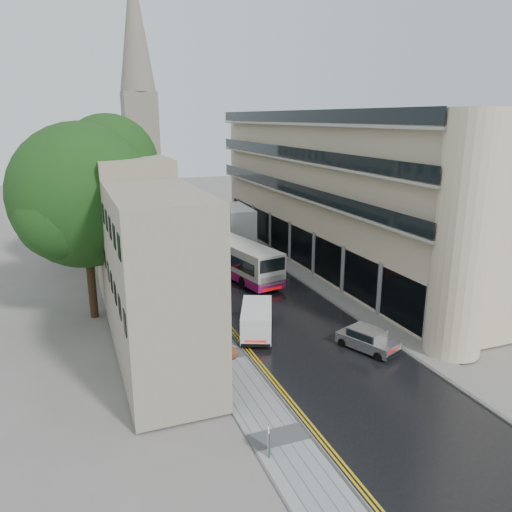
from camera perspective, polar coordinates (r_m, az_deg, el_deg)
ground at (r=24.19m, az=18.98°, el=-19.60°), size 200.00×200.00×0.00m
road at (r=46.36m, az=-2.99°, el=-1.47°), size 9.00×85.00×0.02m
left_sidewalk at (r=44.99m, az=-10.09°, el=-2.18°), size 2.70×85.00×0.12m
right_sidewalk at (r=48.21m, az=3.13°, el=-0.74°), size 1.80×85.00×0.12m
old_shop_row at (r=45.53m, az=-15.53°, el=5.41°), size 4.50×56.00×12.00m
modern_block at (r=47.64m, az=9.43°, el=7.42°), size 8.00×40.00×14.00m
church_spire at (r=97.92m, az=-13.37°, el=18.95°), size 6.40×6.40×40.00m
tree_near at (r=35.35m, az=-18.87°, el=3.89°), size 10.56×10.56×13.89m
tree_far at (r=48.28m, az=-19.17°, el=5.95°), size 9.24×9.24×12.46m
cream_bus at (r=40.68m, az=-1.53°, el=-1.57°), size 4.83×11.88×3.16m
white_lorry at (r=51.06m, az=-3.27°, el=2.82°), size 3.07×8.92×4.62m
silver_hatchback at (r=30.01m, az=13.86°, el=-10.36°), size 2.88×3.99×1.37m
white_van at (r=30.89m, az=-1.63°, el=-8.47°), size 3.43×4.78×1.99m
navy_van at (r=44.09m, az=-7.98°, el=-0.65°), size 2.76×5.56×2.72m
pedestrian at (r=42.29m, az=-10.06°, el=-1.94°), size 0.78×0.64×1.84m
lamp_post_near at (r=34.21m, az=-5.46°, el=-0.37°), size 0.95×0.35×8.24m
lamp_post_far at (r=53.65m, az=-11.17°, el=5.45°), size 0.98×0.57×8.61m
estate_sign at (r=22.00m, az=1.46°, el=-20.46°), size 0.29×0.64×1.09m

